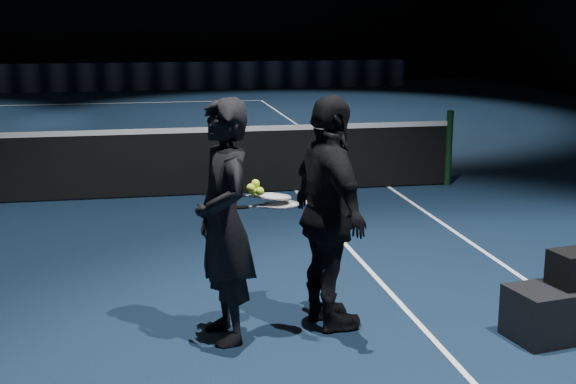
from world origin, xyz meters
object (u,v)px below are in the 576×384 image
racket_upper (273,197)px  tennis_balls (256,189)px  player_b (329,214)px  racket_lower (281,205)px  player_a (224,222)px

racket_upper → tennis_balls: tennis_balls is taller
player_b → racket_lower: size_ratio=2.77×
racket_lower → player_a: bearing=180.0°
player_a → player_b: size_ratio=1.00×
racket_lower → racket_upper: bearing=141.3°
player_a → tennis_balls: size_ratio=15.72×
player_a → racket_upper: size_ratio=2.77×
racket_upper → player_a: bearing=-178.3°
tennis_balls → player_a: bearing=-173.5°
player_b → player_a: bearing=84.1°
tennis_balls → racket_lower: bearing=3.9°
tennis_balls → racket_upper: bearing=19.0°
player_a → tennis_balls: 0.35m
player_a → racket_upper: (0.39, 0.08, 0.16)m
player_b → tennis_balls: (-0.59, -0.05, 0.24)m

